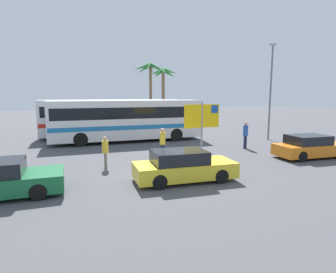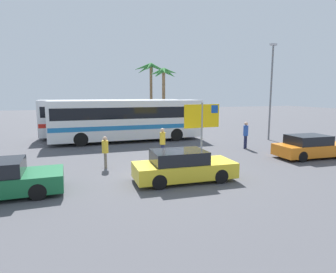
# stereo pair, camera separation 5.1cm
# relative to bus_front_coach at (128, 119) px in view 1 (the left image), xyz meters

# --- Properties ---
(ground) EXTENTS (120.00, 120.00, 0.00)m
(ground) POSITION_rel_bus_front_coach_xyz_m (0.15, -10.27, -1.78)
(ground) COLOR #4C4C51
(bus_front_coach) EXTENTS (11.56, 2.45, 3.17)m
(bus_front_coach) POSITION_rel_bus_front_coach_xyz_m (0.00, 0.00, 0.00)
(bus_front_coach) COLOR white
(bus_front_coach) RESTS_ON ground
(bus_rear_coach) EXTENTS (11.56, 2.45, 3.17)m
(bus_rear_coach) POSITION_rel_bus_front_coach_xyz_m (-0.83, 3.13, 0.00)
(bus_rear_coach) COLOR white
(bus_rear_coach) RESTS_ON ground
(ferry_sign) EXTENTS (2.20, 0.23, 3.20)m
(ferry_sign) POSITION_rel_bus_front_coach_xyz_m (2.75, -7.42, 0.54)
(ferry_sign) COLOR gray
(ferry_sign) RESTS_ON ground
(car_yellow) EXTENTS (4.33, 1.89, 1.32)m
(car_yellow) POSITION_rel_bus_front_coach_xyz_m (0.17, -10.89, -1.15)
(car_yellow) COLOR yellow
(car_yellow) RESTS_ON ground
(car_orange) EXTENTS (4.27, 1.91, 1.32)m
(car_orange) POSITION_rel_bus_front_coach_xyz_m (8.82, -9.15, -1.15)
(car_orange) COLOR orange
(car_orange) RESTS_ON ground
(pedestrian_by_bus) EXTENTS (0.32, 0.32, 1.59)m
(pedestrian_by_bus) POSITION_rel_bus_front_coach_xyz_m (-2.67, -7.63, -0.85)
(pedestrian_by_bus) COLOR #706656
(pedestrian_by_bus) RESTS_ON ground
(pedestrian_crossing_lot) EXTENTS (0.32, 0.32, 1.77)m
(pedestrian_crossing_lot) POSITION_rel_bus_front_coach_xyz_m (0.60, -6.77, -0.73)
(pedestrian_crossing_lot) COLOR #1E2347
(pedestrian_crossing_lot) RESTS_ON ground
(pedestrian_near_sign) EXTENTS (0.32, 0.32, 1.81)m
(pedestrian_near_sign) POSITION_rel_bus_front_coach_xyz_m (6.89, -5.53, -0.71)
(pedestrian_near_sign) COLOR #1E2347
(pedestrian_near_sign) RESTS_ON ground
(lamp_post_left_side) EXTENTS (0.56, 0.20, 7.51)m
(lamp_post_left_side) POSITION_rel_bus_front_coach_xyz_m (10.85, -2.92, 2.30)
(lamp_post_left_side) COLOR slate
(lamp_post_left_side) RESTS_ON ground
(palm_tree_seaside) EXTENTS (4.16, 3.86, 7.27)m
(palm_tree_seaside) POSITION_rel_bus_front_coach_xyz_m (5.05, 11.31, 4.16)
(palm_tree_seaside) COLOR brown
(palm_tree_seaside) RESTS_ON ground
(palm_tree_inland) EXTENTS (2.86, 2.86, 6.30)m
(palm_tree_inland) POSITION_rel_bus_front_coach_xyz_m (5.03, 6.44, 3.36)
(palm_tree_inland) COLOR brown
(palm_tree_inland) RESTS_ON ground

